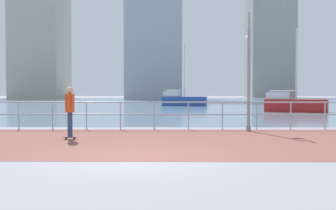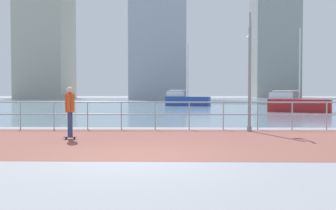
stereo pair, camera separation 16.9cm
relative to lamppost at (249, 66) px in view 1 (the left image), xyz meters
The scene contains 11 objects.
ground 34.20m from the lamppost, 96.37° to the left, with size 220.00×220.00×0.00m, color gray.
brick_paving 5.56m from the lamppost, 140.05° to the right, with size 28.00×7.19×0.01m, color brown.
harbor_water 45.66m from the lamppost, 94.76° to the left, with size 180.00×88.00×0.00m, color slate.
waterfront_railing 4.20m from the lamppost, behind, with size 25.25×0.06×1.16m.
lamppost is the anchor object (origin of this frame).
skateboarder 7.16m from the lamppost, 155.38° to the right, with size 0.41×0.56×1.71m.
sailboat_blue 27.93m from the lamppost, 93.62° to the left, with size 5.21×2.71×7.00m.
sailboat_gray 16.08m from the lamppost, 65.79° to the left, with size 4.81×3.32×6.53m.
tower_glass 76.21m from the lamppost, 95.47° to the left, with size 12.55×15.64×44.84m.
tower_slate 97.50m from the lamppost, 113.85° to the left, with size 12.84×15.07×35.67m.
tower_concrete 105.78m from the lamppost, 74.92° to the left, with size 12.91×12.32×45.47m.
Camera 1 is at (0.70, -8.83, 1.53)m, focal length 40.05 mm.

